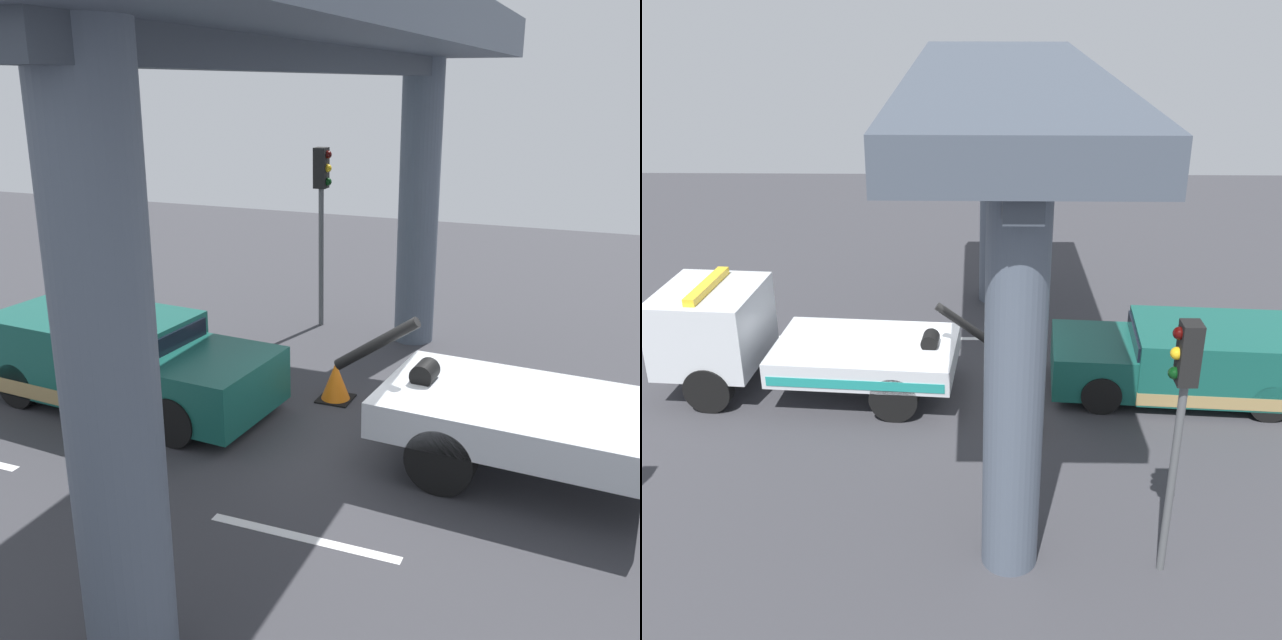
# 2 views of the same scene
# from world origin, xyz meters

# --- Properties ---
(ground_plane) EXTENTS (60.00, 40.00, 0.10)m
(ground_plane) POSITION_xyz_m (0.00, 0.00, -0.05)
(ground_plane) COLOR #38383D
(lane_stripe_mid) EXTENTS (2.60, 0.16, 0.01)m
(lane_stripe_mid) POSITION_xyz_m (0.00, -2.66, 0.00)
(lane_stripe_mid) COLOR silver
(lane_stripe_mid) RESTS_ON ground
(towed_van_green) EXTENTS (5.34, 2.55, 1.58)m
(towed_van_green) POSITION_xyz_m (-4.68, 0.01, 0.78)
(towed_van_green) COLOR #145147
(towed_van_green) RESTS_ON ground
(overpass_structure) EXTENTS (3.60, 12.59, 6.76)m
(overpass_structure) POSITION_xyz_m (-0.68, 0.00, 5.69)
(overpass_structure) COLOR #4C5666
(overpass_structure) RESTS_ON ground
(traffic_light_near) EXTENTS (0.39, 0.32, 4.16)m
(traffic_light_near) POSITION_xyz_m (-2.98, 5.48, 3.04)
(traffic_light_near) COLOR #515456
(traffic_light_near) RESTS_ON ground
(traffic_cone_orange) EXTENTS (0.61, 0.61, 0.73)m
(traffic_cone_orange) POSITION_xyz_m (-1.14, 1.52, 0.35)
(traffic_cone_orange) COLOR orange
(traffic_cone_orange) RESTS_ON ground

